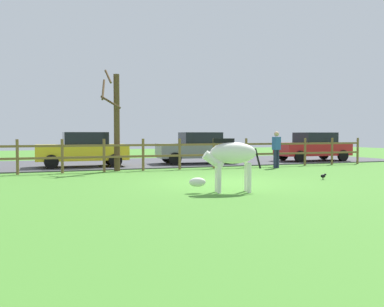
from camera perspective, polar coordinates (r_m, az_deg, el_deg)
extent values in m
plane|color=#47842D|center=(13.48, 4.16, -3.86)|extent=(60.00, 60.00, 0.00)
cube|color=#47474C|center=(22.21, -6.15, -1.24)|extent=(28.00, 7.40, 0.05)
cylinder|color=brown|center=(17.13, -22.52, -0.43)|extent=(0.11, 0.11, 1.33)
cylinder|color=brown|center=(17.17, -17.12, -0.34)|extent=(0.11, 0.11, 1.33)
cylinder|color=brown|center=(17.36, -11.79, -0.25)|extent=(0.11, 0.11, 1.33)
cylinder|color=brown|center=(17.69, -6.62, -0.16)|extent=(0.11, 0.11, 1.33)
cylinder|color=brown|center=(18.16, -1.67, -0.07)|extent=(0.11, 0.11, 1.33)
cylinder|color=brown|center=(18.76, 2.99, 0.02)|extent=(0.11, 0.11, 1.33)
cylinder|color=brown|center=(19.48, 7.33, 0.10)|extent=(0.11, 0.11, 1.33)
cylinder|color=brown|center=(20.30, 11.34, 0.17)|extent=(0.11, 0.11, 1.33)
cylinder|color=brown|center=(21.21, 15.03, 0.23)|extent=(0.11, 0.11, 1.33)
cylinder|color=brown|center=(22.21, 18.40, 0.29)|extent=(0.11, 0.11, 1.33)
cylinder|color=brown|center=(23.27, 21.47, 0.35)|extent=(0.11, 0.11, 1.33)
cube|color=brown|center=(17.91, -4.11, -0.32)|extent=(21.02, 0.06, 0.09)
cube|color=brown|center=(17.90, -4.12, 1.17)|extent=(21.02, 0.06, 0.09)
cylinder|color=#513A23|center=(17.65, -10.13, 4.10)|extent=(0.24, 0.24, 3.97)
cylinder|color=#513A23|center=(17.77, -11.90, 8.46)|extent=(0.34, 1.11, 0.96)
cylinder|color=#513A23|center=(17.32, -10.94, 6.82)|extent=(0.73, 0.70, 0.56)
cylinder|color=#513A23|center=(17.69, -11.27, 10.17)|extent=(0.18, 0.76, 0.64)
ellipsoid|color=white|center=(11.07, 5.58, 0.08)|extent=(1.31, 0.73, 0.56)
cylinder|color=white|center=(10.89, 3.70, -3.35)|extent=(0.11, 0.11, 0.78)
cylinder|color=white|center=(11.16, 3.39, -3.20)|extent=(0.11, 0.11, 0.78)
cylinder|color=white|center=(11.09, 7.75, -3.26)|extent=(0.11, 0.11, 0.78)
cylinder|color=white|center=(11.35, 7.35, -3.12)|extent=(0.11, 0.11, 0.78)
cylinder|color=white|center=(10.96, 2.90, -0.92)|extent=(0.63, 0.36, 0.51)
ellipsoid|color=white|center=(10.93, 0.74, -3.90)|extent=(0.47, 0.29, 0.24)
cube|color=black|center=(11.00, 4.32, 1.73)|extent=(0.56, 0.16, 0.12)
cylinder|color=black|center=(11.26, 8.88, -0.66)|extent=(0.20, 0.09, 0.54)
cylinder|color=black|center=(14.81, 17.23, -3.27)|extent=(0.01, 0.01, 0.06)
cylinder|color=black|center=(14.78, 17.33, -3.28)|extent=(0.01, 0.01, 0.06)
ellipsoid|color=black|center=(14.79, 17.29, -2.93)|extent=(0.18, 0.10, 0.12)
sphere|color=black|center=(14.84, 17.56, -2.72)|extent=(0.07, 0.07, 0.07)
cube|color=slate|center=(21.18, 0.72, 0.41)|extent=(4.14, 2.07, 0.70)
cube|color=black|center=(21.21, 1.11, 2.12)|extent=(2.04, 1.74, 0.56)
cylinder|color=black|center=(20.03, -2.30, -0.72)|extent=(0.61, 0.24, 0.60)
cylinder|color=black|center=(21.68, -3.34, -0.47)|extent=(0.61, 0.24, 0.60)
cylinder|color=black|center=(20.82, 4.95, -0.60)|extent=(0.61, 0.24, 0.60)
cylinder|color=black|center=(22.42, 3.42, -0.36)|extent=(0.61, 0.24, 0.60)
cube|color=red|center=(24.19, 15.97, 0.59)|extent=(4.07, 1.88, 0.70)
cube|color=black|center=(24.26, 16.28, 2.08)|extent=(1.97, 1.65, 0.56)
cylinder|color=black|center=(22.75, 14.37, -0.40)|extent=(0.61, 0.21, 0.60)
cylinder|color=black|center=(24.19, 12.18, -0.20)|extent=(0.61, 0.21, 0.60)
cylinder|color=black|center=(24.32, 19.72, -0.28)|extent=(0.61, 0.21, 0.60)
cylinder|color=black|center=(25.68, 17.37, -0.10)|extent=(0.61, 0.21, 0.60)
cube|color=yellow|center=(19.70, -14.64, 0.16)|extent=(4.02, 1.75, 0.70)
cube|color=black|center=(19.70, -14.23, 2.00)|extent=(1.92, 1.59, 0.56)
cylinder|color=black|center=(18.78, -18.47, -1.08)|extent=(0.60, 0.19, 0.60)
cylinder|color=black|center=(20.48, -18.63, -0.78)|extent=(0.60, 0.19, 0.60)
cylinder|color=black|center=(19.06, -10.33, -0.93)|extent=(0.60, 0.19, 0.60)
cylinder|color=black|center=(20.73, -11.15, -0.65)|extent=(0.60, 0.19, 0.60)
cylinder|color=#232847|center=(19.22, 11.15, -0.73)|extent=(0.14, 0.14, 0.82)
cylinder|color=#232847|center=(19.36, 11.50, -0.71)|extent=(0.14, 0.14, 0.82)
cube|color=#2D569E|center=(19.26, 11.34, 1.36)|extent=(0.41, 0.31, 0.58)
sphere|color=tan|center=(19.26, 11.35, 2.61)|extent=(0.22, 0.22, 0.22)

